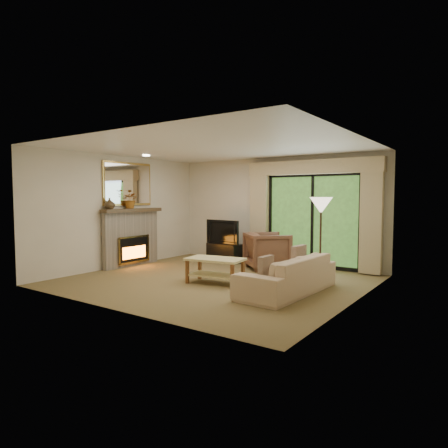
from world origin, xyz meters
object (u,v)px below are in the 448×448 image
Objects in this scene: armchair at (267,251)px; media_console at (225,253)px; sofa at (287,274)px; coffee_table at (215,271)px.

media_console is at bearing 31.85° from armchair.
armchair is at bearing -139.53° from sofa.
armchair is 0.86× the size of coffee_table.
coffee_table is at bearing -52.34° from media_console.
sofa is (2.73, -2.04, 0.08)m from media_console.
coffee_table is at bearing -82.61° from sofa.
coffee_table is (1.27, -2.16, 0.01)m from media_console.
coffee_table is at bearing 130.09° from armchair.
sofa is at bearing -29.65° from media_console.
media_console is 3.41m from sofa.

